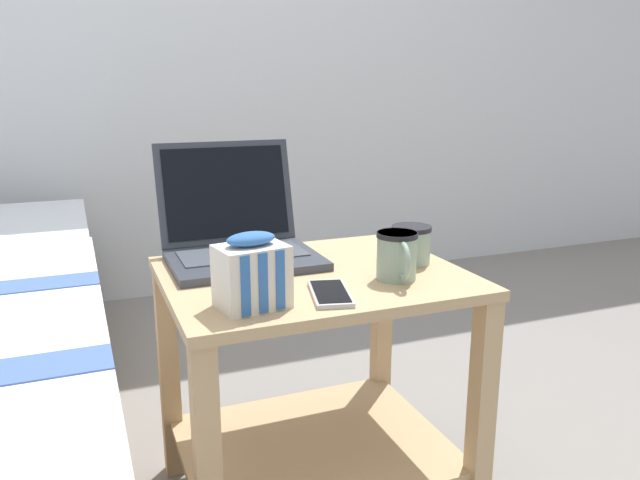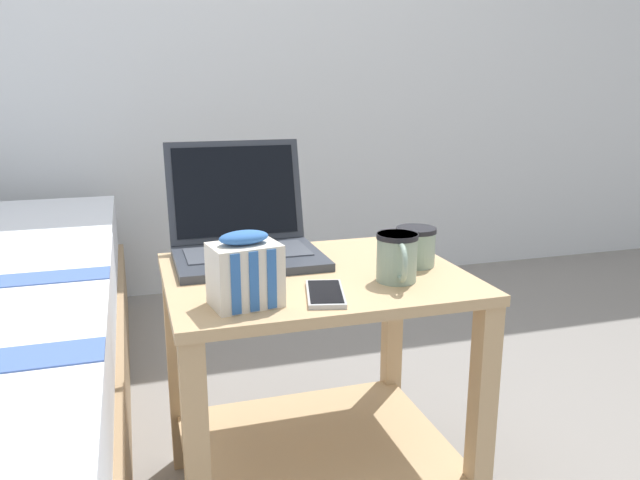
% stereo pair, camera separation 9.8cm
% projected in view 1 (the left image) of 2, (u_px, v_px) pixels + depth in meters
% --- Properties ---
extents(back_wall, '(8.00, 0.05, 2.50)m').
position_uv_depth(back_wall, '(174.00, 7.00, 2.61)').
color(back_wall, silver).
rests_on(back_wall, ground_plane).
extents(bedside_table, '(0.62, 0.51, 0.55)m').
position_uv_depth(bedside_table, '(314.00, 358.00, 1.37)').
color(bedside_table, tan).
rests_on(bedside_table, ground_plane).
extents(laptop, '(0.32, 0.32, 0.26)m').
position_uv_depth(laptop, '(238.00, 237.00, 1.42)').
color(laptop, '#333842').
rests_on(laptop, bedside_table).
extents(mug_front_left, '(0.10, 0.11, 0.09)m').
position_uv_depth(mug_front_left, '(411.00, 243.00, 1.38)').
color(mug_front_left, '#8CA593').
rests_on(mug_front_left, bedside_table).
extents(mug_front_right, '(0.08, 0.13, 0.10)m').
position_uv_depth(mug_front_right, '(397.00, 254.00, 1.26)').
color(mug_front_right, '#8CA593').
rests_on(mug_front_right, bedside_table).
extents(snack_bag, '(0.13, 0.11, 0.14)m').
position_uv_depth(snack_bag, '(252.00, 273.00, 1.10)').
color(snack_bag, silver).
rests_on(snack_bag, bedside_table).
extents(cell_phone, '(0.10, 0.16, 0.01)m').
position_uv_depth(cell_phone, '(330.00, 293.00, 1.18)').
color(cell_phone, '#B7BABC').
rests_on(cell_phone, bedside_table).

